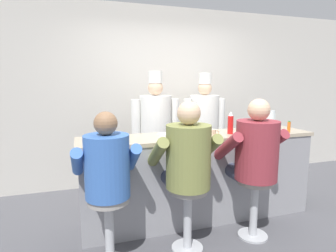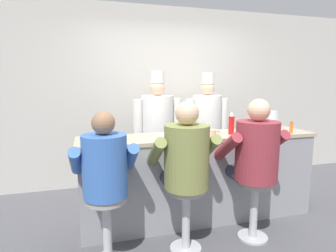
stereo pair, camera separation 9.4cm
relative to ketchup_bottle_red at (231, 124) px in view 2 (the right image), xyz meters
name	(u,v)px [view 2 (the right image)]	position (x,y,z in m)	size (l,w,h in m)	color
ground_plane	(208,229)	(-0.35, -0.21, -1.11)	(20.00, 20.00, 0.00)	#4C4C51
wall_back	(167,96)	(-0.35, 1.46, 0.24)	(10.00, 0.06, 2.70)	beige
diner_counter	(199,177)	(-0.35, 0.06, -0.61)	(2.68, 0.56, 0.99)	gray
ketchup_bottle_red	(231,124)	(0.00, 0.00, 0.00)	(0.06, 0.06, 0.26)	red
mustard_bottle_yellow	(259,125)	(0.34, -0.02, -0.03)	(0.06, 0.06, 0.20)	yellow
hot_sauce_bottle_orange	(291,128)	(0.69, -0.14, -0.05)	(0.04, 0.04, 0.14)	orange
water_pitcher_clear	(272,121)	(0.61, 0.10, 0.00)	(0.13, 0.11, 0.24)	silver
breakfast_plate	(98,141)	(-1.47, -0.02, -0.11)	(0.27, 0.27, 0.05)	white
cereal_bowl	(164,136)	(-0.79, 0.00, -0.10)	(0.14, 0.14, 0.05)	white
coffee_mug_tan	(213,133)	(-0.27, -0.09, -0.08)	(0.14, 0.09, 0.08)	beige
cup_stack_steel	(188,120)	(-0.47, 0.12, 0.04)	(0.10, 0.10, 0.32)	#B7BABF
diner_seated_blue	(105,171)	(-1.43, -0.46, -0.28)	(0.57, 0.56, 1.34)	#B2B5BA
diner_seated_olive	(185,161)	(-0.71, -0.46, -0.25)	(0.62, 0.61, 1.41)	#B2B5BA
diner_seated_maroon	(255,155)	(0.01, -0.46, -0.24)	(0.63, 0.62, 1.41)	#B2B5BA
cook_in_whites_near	(158,128)	(-0.64, 0.90, -0.16)	(0.67, 0.43, 1.72)	#232328
cook_in_whites_far	(207,125)	(0.15, 1.01, -0.17)	(0.67, 0.43, 1.71)	#232328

